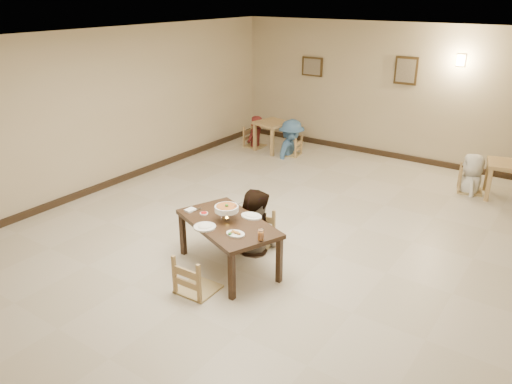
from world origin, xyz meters
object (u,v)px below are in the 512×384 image
Objects in this scene: drink_glass at (261,235)px; bg_chair_ll at (255,128)px; bg_table_right at (507,170)px; main_diner at (253,190)px; bg_diner_c at (476,154)px; bg_table_left at (273,127)px; bg_chair_lr at (291,137)px; bg_diner_b at (292,120)px; curry_warmer at (227,209)px; bg_chair_rl at (473,168)px; chair_far at (256,216)px; chair_near at (197,256)px; bg_diner_a at (255,116)px; main_table at (228,227)px.

bg_chair_ll reaches higher than drink_glass.
drink_glass is at bearing -111.25° from bg_table_right.
main_diner is 1.23× the size of bg_diner_c.
main_diner reaches higher than bg_diner_c.
bg_chair_lr is (0.55, -0.03, -0.14)m from bg_table_left.
bg_table_right is at bearing -98.94° from bg_diner_b.
drink_glass is 5.51m from bg_table_right.
bg_diner_c reaches higher than bg_table_right.
bg_table_left is 0.89× the size of bg_chair_ll.
bg_diner_b is at bearing 117.06° from drink_glass.
curry_warmer is at bearing 14.29° from bg_chair_lr.
bg_chair_rl is (4.58, -0.03, -0.10)m from bg_table_left.
bg_table_right is 0.87× the size of bg_chair_rl.
curry_warmer is 0.42× the size of bg_chair_lr.
chair_far is at bearing 127.39° from drink_glass.
bg_table_right is (2.64, 5.63, 0.04)m from chair_near.
bg_chair_rl is at bearing 82.97° from bg_chair_lr.
curry_warmer is 0.22× the size of bg_diner_b.
drink_glass is 5.29m from bg_diner_c.
curry_warmer reaches higher than chair_far.
bg_chair_lr is (-1.88, 4.23, -0.50)m from main_diner.
bg_chair_rl is at bearing 74.39° from drink_glass.
main_diner is at bearing 17.05° from bg_chair_lr.
bg_chair_lr is at bearing 75.25° from bg_chair_rl.
bg_diner_a is (-2.96, 4.22, 0.28)m from chair_far.
main_diner reaches higher than bg_diner_a.
bg_diner_a reaches higher than bg_diner_c.
main_table is 2.07× the size of bg_table_right.
drink_glass is (0.64, 0.49, 0.27)m from chair_near.
main_table is 5.33m from bg_diner_c.
bg_chair_lr reaches higher than bg_table_left.
bg_table_right is 4.61m from bg_chair_lr.
drink_glass is (0.73, -0.96, 0.29)m from chair_far.
bg_chair_ll is 0.30m from bg_diner_a.
chair_near is 5.94m from bg_diner_b.
chair_far is at bearing -148.93° from bg_chair_ll.
bg_chair_rl is at bearing -121.59° from main_diner.
bg_diner_a reaches higher than bg_chair_rl.
main_diner is at bearing -90.97° from chair_far.
drink_glass is 5.30m from bg_chair_rl.
main_diner is 1.15m from drink_glass.
bg_chair_rl is at bearing -94.94° from bg_chair_ll.
bg_diner_c is at bearing -99.41° from bg_diner_b.
bg_table_right is at bearing -94.48° from bg_chair_ll.
chair_near reaches higher than curry_warmer.
chair_far is 1.03× the size of bg_chair_rl.
bg_table_left is 0.97× the size of bg_chair_lr.
bg_table_right is at bearing 68.75° from drink_glass.
drink_glass is 0.15× the size of bg_chair_rl.
bg_diner_b is at bearing 81.88° from bg_diner_a.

